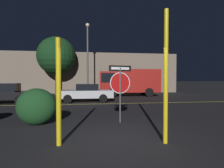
# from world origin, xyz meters

# --- Properties ---
(ground_plane) EXTENTS (260.00, 260.00, 0.00)m
(ground_plane) POSITION_xyz_m (0.00, 0.00, 0.00)
(ground_plane) COLOR black
(road_center_stripe) EXTENTS (35.36, 0.12, 0.01)m
(road_center_stripe) POSITION_xyz_m (0.00, 7.26, 0.00)
(road_center_stripe) COLOR gold
(road_center_stripe) RESTS_ON ground_plane
(stop_sign) EXTENTS (0.89, 0.20, 2.21)m
(stop_sign) POSITION_xyz_m (0.52, 2.04, 1.55)
(stop_sign) COLOR #4C4C51
(stop_sign) RESTS_ON ground_plane
(yellow_pole_left) EXTENTS (0.13, 0.13, 2.71)m
(yellow_pole_left) POSITION_xyz_m (-1.44, -0.07, 1.36)
(yellow_pole_left) COLOR yellow
(yellow_pole_left) RESTS_ON ground_plane
(yellow_pole_right) EXTENTS (0.11, 0.11, 3.49)m
(yellow_pole_right) POSITION_xyz_m (1.30, -0.28, 1.74)
(yellow_pole_right) COLOR yellow
(yellow_pole_right) RESTS_ON ground_plane
(hedge_bush_1) EXTENTS (1.42, 1.07, 1.34)m
(hedge_bush_1) POSITION_xyz_m (-2.59, 2.12, 0.67)
(hedge_bush_1) COLOR #19421E
(hedge_bush_1) RESTS_ON ground_plane
(passing_car_1) EXTENTS (4.20, 2.06, 1.40)m
(passing_car_1) POSITION_xyz_m (-6.52, 8.44, 0.69)
(passing_car_1) COLOR black
(passing_car_1) RESTS_ON ground_plane
(passing_car_2) EXTENTS (4.15, 1.86, 1.33)m
(passing_car_2) POSITION_xyz_m (-0.87, 8.74, 0.67)
(passing_car_2) COLOR silver
(passing_car_2) RESTS_ON ground_plane
(delivery_truck) EXTENTS (6.02, 2.67, 2.66)m
(delivery_truck) POSITION_xyz_m (3.28, 12.73, 1.50)
(delivery_truck) COLOR maroon
(delivery_truck) RESTS_ON ground_plane
(street_lamp) EXTENTS (0.36, 0.36, 7.07)m
(street_lamp) POSITION_xyz_m (-0.75, 12.50, 4.13)
(street_lamp) COLOR #4C4C51
(street_lamp) RESTS_ON ground_plane
(tree_0) EXTENTS (4.16, 4.16, 6.34)m
(tree_0) POSITION_xyz_m (-4.17, 15.36, 4.24)
(tree_0) COLOR #422D1E
(tree_0) RESTS_ON ground_plane
(building_backdrop) EXTENTS (21.32, 4.70, 4.92)m
(building_backdrop) POSITION_xyz_m (-0.12, 18.92, 2.46)
(building_backdrop) COLOR #7A6B5B
(building_backdrop) RESTS_ON ground_plane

